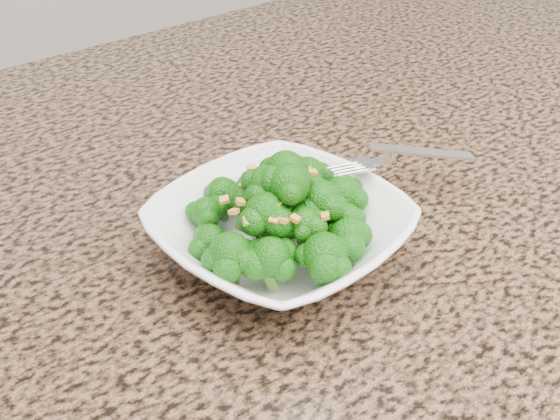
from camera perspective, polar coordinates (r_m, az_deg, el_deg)
granite_counter at (r=0.64m, az=-3.79°, el=-4.39°), size 1.64×1.04×0.03m
bowl at (r=0.61m, az=0.00°, el=-1.88°), size 0.24×0.24×0.05m
broccoli_pile at (r=0.58m, az=0.00°, el=2.70°), size 0.18×0.18×0.06m
garlic_topping at (r=0.56m, az=0.00°, el=5.74°), size 0.11×0.11×0.01m
fork at (r=0.66m, az=8.31°, el=4.04°), size 0.17×0.11×0.01m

